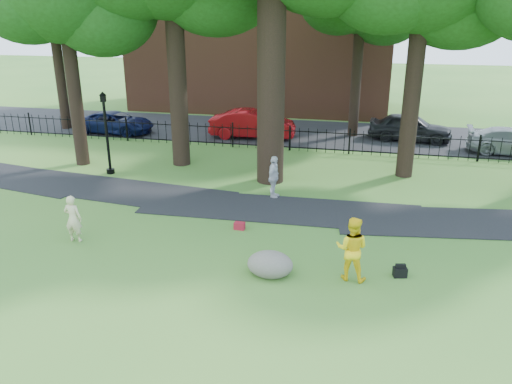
% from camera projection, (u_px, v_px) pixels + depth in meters
% --- Properties ---
extents(ground, '(120.00, 120.00, 0.00)m').
position_uv_depth(ground, '(223.00, 256.00, 14.52)').
color(ground, '#316A25').
rests_on(ground, ground).
extents(footpath, '(36.07, 3.85, 0.03)m').
position_uv_depth(footpath, '(280.00, 210.00, 17.88)').
color(footpath, black).
rests_on(footpath, ground).
extents(street, '(80.00, 7.00, 0.02)m').
position_uv_depth(street, '(300.00, 133.00, 29.17)').
color(street, black).
rests_on(street, ground).
extents(iron_fence, '(44.00, 0.04, 1.20)m').
position_uv_depth(iron_fence, '(290.00, 139.00, 25.30)').
color(iron_fence, black).
rests_on(iron_fence, ground).
extents(brick_building, '(18.00, 8.00, 12.00)m').
position_uv_depth(brick_building, '(263.00, 22.00, 35.29)').
color(brick_building, brown).
rests_on(brick_building, ground).
extents(woman, '(0.56, 0.38, 1.50)m').
position_uv_depth(woman, '(73.00, 219.00, 15.21)').
color(woman, beige).
rests_on(woman, ground).
extents(man, '(0.93, 0.77, 1.76)m').
position_uv_depth(man, '(352.00, 249.00, 12.99)').
color(man, yellow).
rests_on(man, ground).
extents(pedestrian, '(0.52, 1.00, 1.63)m').
position_uv_depth(pedestrian, '(274.00, 177.00, 18.79)').
color(pedestrian, silver).
rests_on(pedestrian, ground).
extents(boulder, '(1.31, 1.03, 0.73)m').
position_uv_depth(boulder, '(270.00, 262.00, 13.36)').
color(boulder, slate).
rests_on(boulder, ground).
extents(lamppost, '(0.35, 0.35, 3.56)m').
position_uv_depth(lamppost, '(107.00, 134.00, 21.31)').
color(lamppost, black).
rests_on(lamppost, ground).
extents(backpack, '(0.40, 0.30, 0.27)m').
position_uv_depth(backpack, '(400.00, 272.00, 13.34)').
color(backpack, black).
rests_on(backpack, ground).
extents(red_bag, '(0.35, 0.23, 0.24)m').
position_uv_depth(red_bag, '(240.00, 226.00, 16.25)').
color(red_bag, maroon).
rests_on(red_bag, ground).
extents(red_sedan, '(4.83, 2.00, 1.56)m').
position_uv_depth(red_sedan, '(253.00, 124.00, 27.79)').
color(red_sedan, maroon).
rests_on(red_sedan, ground).
extents(navy_van, '(4.58, 2.41, 1.23)m').
position_uv_depth(navy_van, '(116.00, 122.00, 28.97)').
color(navy_van, '#0B1339').
rests_on(navy_van, ground).
extents(grey_car, '(4.55, 2.21, 1.50)m').
position_uv_depth(grey_car, '(410.00, 127.00, 27.19)').
color(grey_car, black).
rests_on(grey_car, ground).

